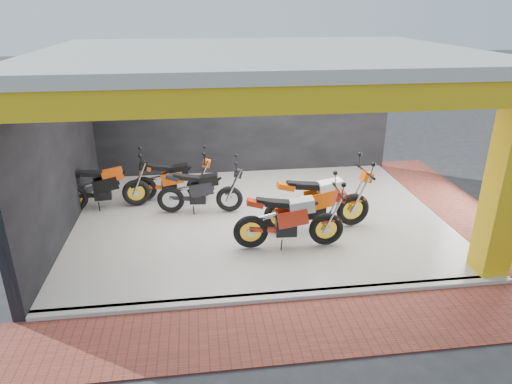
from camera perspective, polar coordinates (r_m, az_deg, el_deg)
ground at (r=8.56m, az=2.20°, el=-9.30°), size 80.00×80.00×0.00m
showroom_floor at (r=10.28m, az=0.35°, el=-3.26°), size 8.00×6.00×0.10m
showroom_ceiling at (r=9.31m, az=0.41°, el=16.85°), size 8.40×6.40×0.20m
back_wall at (r=12.65m, az=-1.58°, el=9.82°), size 8.20×0.20×3.50m
left_wall at (r=9.99m, az=-23.70°, el=4.50°), size 0.20×6.20×3.50m
corner_column at (r=8.61m, az=28.75°, el=0.91°), size 0.50×0.50×3.50m
header_beam_front at (r=6.42m, az=4.15°, el=11.59°), size 8.40×0.30×0.40m
header_beam_right at (r=10.65m, az=22.96°, el=14.24°), size 0.30×6.40×0.40m
floor_kerb at (r=7.70m, az=3.50°, el=-12.93°), size 8.00×0.20×0.10m
paver_front at (r=7.11m, az=4.72°, el=-16.75°), size 9.00×1.40×0.03m
paver_right at (r=11.88m, az=23.95°, el=-1.82°), size 1.40×7.00×0.03m
moto_hero at (r=9.72m, az=12.15°, el=-0.26°), size 2.47×1.04×1.48m
moto_row_a at (r=8.84m, az=8.89°, el=-2.68°), size 2.31×0.95×1.39m
moto_row_b at (r=10.22m, az=-3.38°, el=0.66°), size 2.10×0.95×1.25m
moto_row_c at (r=10.87m, az=-14.90°, el=1.45°), size 2.20×1.01×1.30m
moto_row_d at (r=10.97m, az=-7.20°, el=2.03°), size 2.06×0.88×1.23m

